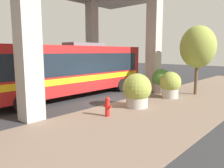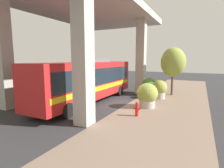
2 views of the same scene
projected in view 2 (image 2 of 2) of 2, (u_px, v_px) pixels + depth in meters
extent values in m
plane|color=#2D2D30|center=(127.00, 105.00, 14.27)|extent=(80.00, 80.00, 0.00)
cube|color=#7A6656|center=(164.00, 109.00, 12.92)|extent=(6.00, 40.00, 0.02)
cube|color=#ADA89E|center=(141.00, 57.00, 18.45)|extent=(0.90, 0.90, 7.78)
cube|color=#ADA89E|center=(83.00, 55.00, 9.44)|extent=(0.90, 0.90, 7.78)
cube|color=#ADA89E|center=(86.00, 58.00, 21.60)|extent=(0.90, 0.90, 7.78)
cube|color=#ADA89E|center=(4.00, 56.00, 12.59)|extent=(0.90, 0.90, 7.78)
cube|color=#ADA89E|center=(84.00, 7.00, 14.94)|extent=(9.40, 18.21, 0.60)
cube|color=#B21E1E|center=(88.00, 80.00, 14.84)|extent=(2.59, 11.68, 2.98)
cube|color=#19232D|center=(88.00, 76.00, 14.79)|extent=(2.63, 10.75, 1.31)
cube|color=yellow|center=(89.00, 87.00, 14.92)|extent=(2.63, 11.10, 0.36)
cube|color=slate|center=(96.00, 61.00, 15.65)|extent=(1.30, 2.92, 0.24)
cylinder|color=black|center=(68.00, 110.00, 10.89)|extent=(0.28, 1.00, 1.00)
cylinder|color=black|center=(40.00, 106.00, 11.98)|extent=(0.28, 1.00, 1.00)
cylinder|color=black|center=(120.00, 91.00, 17.84)|extent=(0.28, 1.00, 1.00)
cylinder|color=black|center=(99.00, 89.00, 18.94)|extent=(0.28, 1.00, 1.00)
cylinder|color=red|center=(137.00, 110.00, 11.28)|extent=(0.22, 0.22, 0.78)
sphere|color=red|center=(137.00, 104.00, 11.22)|extent=(0.21, 0.21, 0.21)
cylinder|color=red|center=(139.00, 109.00, 11.19)|extent=(0.13, 0.10, 0.10)
cylinder|color=red|center=(134.00, 108.00, 11.34)|extent=(0.13, 0.10, 0.10)
cylinder|color=#ADA89E|center=(147.00, 103.00, 13.38)|extent=(1.20, 1.20, 0.66)
sphere|color=olive|center=(147.00, 93.00, 13.27)|extent=(1.59, 1.59, 1.59)
sphere|color=#993F8C|center=(146.00, 96.00, 13.48)|extent=(0.42, 0.42, 0.42)
cylinder|color=#ADA89E|center=(159.00, 95.00, 16.40)|extent=(1.07, 1.07, 0.67)
sphere|color=olive|center=(159.00, 88.00, 16.30)|extent=(1.40, 1.40, 1.40)
sphere|color=orange|center=(158.00, 90.00, 16.48)|extent=(0.37, 0.37, 0.37)
cylinder|color=#ADA89E|center=(149.00, 92.00, 17.86)|extent=(1.12, 1.12, 0.74)
sphere|color=#4C8C38|center=(149.00, 85.00, 17.75)|extent=(1.40, 1.40, 1.40)
sphere|color=orange|center=(148.00, 87.00, 17.94)|extent=(0.39, 0.39, 0.39)
cylinder|color=brown|center=(172.00, 82.00, 17.94)|extent=(0.22, 0.22, 2.66)
ellipsoid|color=olive|center=(173.00, 62.00, 17.65)|extent=(2.44, 2.44, 2.93)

